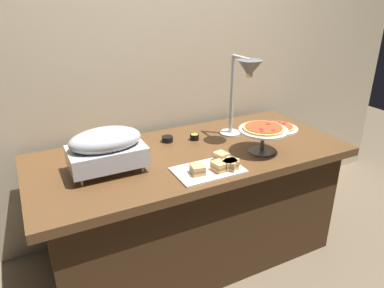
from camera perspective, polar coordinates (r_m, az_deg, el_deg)
ground_plane at (r=2.56m, az=-0.08°, el=-16.89°), size 8.00×8.00×0.00m
back_wall at (r=2.46m, az=-5.51°, el=12.54°), size 4.40×0.04×2.40m
buffet_table at (r=2.33m, az=-0.09°, el=-9.64°), size 1.90×0.84×0.76m
chafing_dish at (r=1.92m, az=-13.50°, el=-0.56°), size 0.40×0.24×0.25m
heat_lamp at (r=2.21m, az=8.56°, el=10.47°), size 0.15×0.32×0.53m
pizza_plate_front at (r=2.57m, az=13.62°, el=2.57°), size 0.27×0.27×0.03m
pizza_plate_center at (r=2.14m, az=11.29°, el=1.94°), size 0.29×0.29×0.16m
sandwich_platter at (r=1.93m, az=3.73°, el=-3.61°), size 0.37×0.23×0.06m
sauce_cup_near at (r=2.32m, az=0.39°, el=1.17°), size 0.06×0.06×0.04m
sauce_cup_far at (r=2.30m, az=-3.94°, el=0.83°), size 0.07×0.07×0.03m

